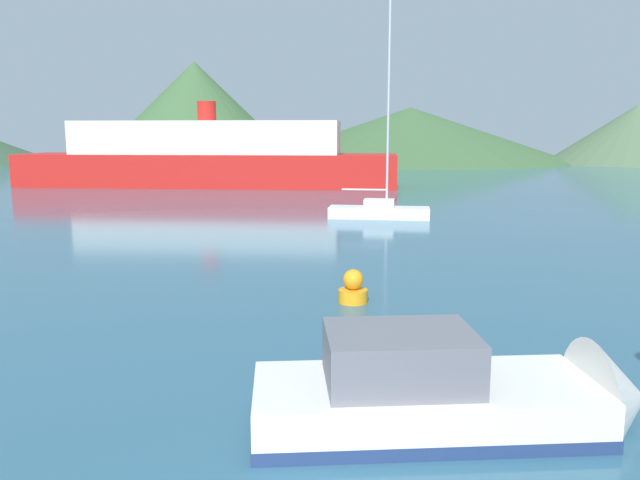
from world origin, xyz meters
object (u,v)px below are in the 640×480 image
ferry_distant (208,158)px  buoy_marker (353,289)px  sailboat_inner (379,208)px  motorboat_near (462,397)px

ferry_distant → buoy_marker: size_ratio=35.72×
ferry_distant → sailboat_inner: bearing=-53.3°
motorboat_near → buoy_marker: 7.13m
ferry_distant → buoy_marker: bearing=-69.5°
sailboat_inner → motorboat_near: bearing=-84.1°
ferry_distant → buoy_marker: (9.33, -36.62, -1.99)m
motorboat_near → ferry_distant: (-10.44, 43.66, 1.89)m
sailboat_inner → ferry_distant: 23.58m
motorboat_near → sailboat_inner: bearing=83.8°
motorboat_near → ferry_distant: size_ratio=0.19×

